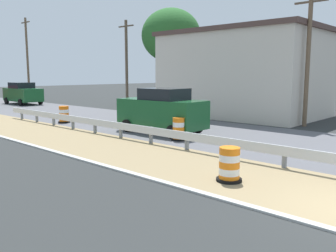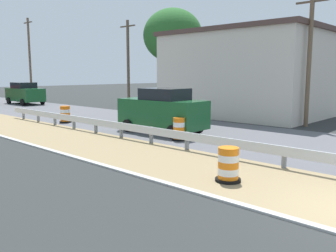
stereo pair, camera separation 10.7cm
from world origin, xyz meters
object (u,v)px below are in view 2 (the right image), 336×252
object	(u,v)px
traffic_barrel_nearest	(228,166)
car_lead_far_lane	(162,111)
utility_pole_near	(309,58)
traffic_barrel_mid	(65,115)
traffic_barrel_close	(179,130)
utility_pole_mid	(128,63)
utility_pole_far	(30,58)
car_mid_far_lane	(25,93)

from	to	relation	value
traffic_barrel_nearest	car_lead_far_lane	size ratio (longest dim) A/B	0.20
utility_pole_near	traffic_barrel_nearest	bearing A→B (deg)	-167.46
utility_pole_near	traffic_barrel_mid	bearing A→B (deg)	126.39
traffic_barrel_close	car_lead_far_lane	size ratio (longest dim) A/B	0.22
utility_pole_mid	utility_pole_far	bearing A→B (deg)	93.56
traffic_barrel_close	utility_pole_mid	world-z (taller)	utility_pole_mid
traffic_barrel_close	car_lead_far_lane	xyz separation A→B (m)	(0.99, 1.97, 0.66)
traffic_barrel_nearest	traffic_barrel_mid	distance (m)	14.37
traffic_barrel_nearest	car_lead_far_lane	bearing A→B (deg)	56.37
car_lead_far_lane	utility_pole_mid	xyz separation A→B (m)	(7.43, 11.21, 2.74)
car_lead_far_lane	utility_pole_far	world-z (taller)	utility_pole_far
traffic_barrel_close	traffic_barrel_nearest	bearing A→B (deg)	-126.12
utility_pole_mid	traffic_barrel_nearest	bearing A→B (deg)	-123.57
traffic_barrel_mid	utility_pole_mid	bearing A→B (deg)	25.94
car_lead_far_lane	utility_pole_near	size ratio (longest dim) A/B	0.64
car_mid_far_lane	utility_pole_far	xyz separation A→B (m)	(3.30, 5.32, 3.65)
utility_pole_far	utility_pole_near	bearing A→B (deg)	-88.86
traffic_barrel_mid	car_lead_far_lane	size ratio (longest dim) A/B	0.22
traffic_barrel_close	utility_pole_mid	xyz separation A→B (m)	(8.42, 13.18, 3.39)
utility_pole_far	utility_pole_mid	bearing A→B (deg)	-86.44
traffic_barrel_nearest	car_mid_far_lane	size ratio (longest dim) A/B	0.20
car_mid_far_lane	utility_pole_near	size ratio (longest dim) A/B	0.65
utility_pole_mid	utility_pole_far	distance (m)	15.84
traffic_barrel_close	utility_pole_near	distance (m)	9.05
traffic_barrel_nearest	traffic_barrel_mid	world-z (taller)	traffic_barrel_mid
car_lead_far_lane	car_mid_far_lane	distance (m)	21.91
car_lead_far_lane	utility_pole_far	xyz separation A→B (m)	(6.45, 27.00, 3.59)
traffic_barrel_nearest	traffic_barrel_mid	size ratio (longest dim) A/B	0.95
traffic_barrel_nearest	utility_pole_mid	size ratio (longest dim) A/B	0.13
car_mid_far_lane	utility_pole_mid	bearing A→B (deg)	22.92
traffic_barrel_nearest	utility_pole_mid	bearing A→B (deg)	56.43
utility_pole_near	utility_pole_mid	bearing A→B (deg)	88.68
car_lead_far_lane	utility_pole_near	bearing A→B (deg)	-123.84
car_lead_far_lane	utility_pole_near	distance (m)	8.75
car_lead_far_lane	car_mid_far_lane	world-z (taller)	car_lead_far_lane
car_lead_far_lane	traffic_barrel_mid	bearing A→B (deg)	8.58
utility_pole_far	car_lead_far_lane	bearing A→B (deg)	-103.43
traffic_barrel_mid	utility_pole_near	xyz separation A→B (m)	(8.37, -11.36, 3.35)
traffic_barrel_mid	car_lead_far_lane	bearing A→B (deg)	-79.43
traffic_barrel_close	utility_pole_near	world-z (taller)	utility_pole_near
traffic_barrel_close	utility_pole_near	size ratio (longest dim) A/B	0.14
traffic_barrel_mid	utility_pole_mid	distance (m)	10.29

